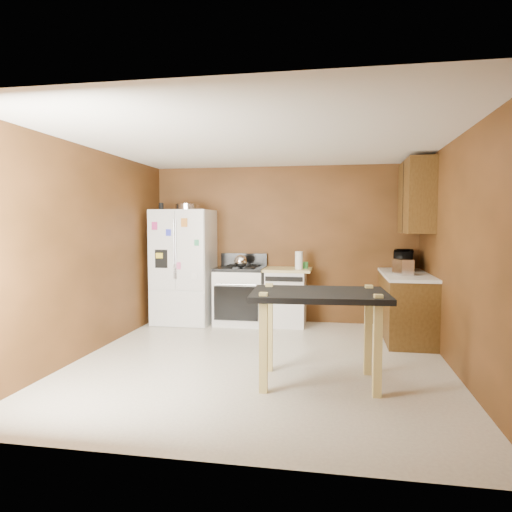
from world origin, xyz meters
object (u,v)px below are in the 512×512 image
(kettle, at_px, (241,261))
(toaster, at_px, (403,267))
(pen_cup, at_px, (161,206))
(dishwasher, at_px, (286,296))
(microwave, at_px, (404,261))
(roasting_pan, at_px, (188,207))
(gas_range, at_px, (240,295))
(green_canister, at_px, (305,265))
(island, at_px, (319,305))
(refrigerator, at_px, (184,267))
(paper_towel, at_px, (299,260))

(kettle, distance_m, toaster, 2.41)
(pen_cup, bearing_deg, dishwasher, 4.53)
(kettle, relative_size, microwave, 0.41)
(roasting_pan, distance_m, gas_range, 1.62)
(toaster, height_order, dishwasher, toaster)
(green_canister, xyz_separation_m, dishwasher, (-0.29, -0.04, -0.49))
(dishwasher, xyz_separation_m, island, (0.60, -2.54, 0.33))
(green_canister, height_order, dishwasher, green_canister)
(pen_cup, bearing_deg, kettle, 0.92)
(kettle, bearing_deg, pen_cup, -179.08)
(gas_range, bearing_deg, toaster, -15.91)
(island, bearing_deg, gas_range, 117.80)
(dishwasher, height_order, island, island)
(green_canister, distance_m, refrigerator, 1.93)
(paper_towel, relative_size, gas_range, 0.25)
(kettle, distance_m, gas_range, 0.55)
(toaster, distance_m, refrigerator, 3.34)
(toaster, bearing_deg, pen_cup, 152.41)
(refrigerator, bearing_deg, green_canister, 3.68)
(green_canister, bearing_deg, dishwasher, -172.46)
(green_canister, xyz_separation_m, refrigerator, (-1.92, -0.12, -0.04))
(roasting_pan, distance_m, island, 3.47)
(green_canister, bearing_deg, gas_range, -176.44)
(pen_cup, relative_size, gas_range, 0.10)
(green_canister, height_order, island, green_canister)
(island, bearing_deg, pen_cup, 137.22)
(roasting_pan, bearing_deg, island, -48.95)
(toaster, distance_m, microwave, 0.65)
(green_canister, xyz_separation_m, microwave, (1.45, -0.10, 0.09))
(toaster, bearing_deg, paper_towel, 138.12)
(roasting_pan, bearing_deg, microwave, -0.20)
(roasting_pan, bearing_deg, toaster, -11.50)
(refrigerator, bearing_deg, microwave, 0.46)
(pen_cup, xyz_separation_m, toaster, (3.62, -0.54, -0.85))
(kettle, height_order, island, kettle)
(dishwasher, bearing_deg, roasting_pan, -178.31)
(toaster, relative_size, microwave, 0.58)
(toaster, xyz_separation_m, microwave, (0.10, 0.64, 0.03))
(microwave, distance_m, refrigerator, 3.37)
(refrigerator, bearing_deg, pen_cup, -168.16)
(dishwasher, bearing_deg, microwave, -1.90)
(green_canister, bearing_deg, refrigerator, -176.32)
(toaster, distance_m, gas_range, 2.52)
(island, bearing_deg, microwave, 65.35)
(refrigerator, height_order, dishwasher, refrigerator)
(roasting_pan, height_order, gas_range, roasting_pan)
(paper_towel, xyz_separation_m, dishwasher, (-0.21, 0.09, -0.57))
(microwave, bearing_deg, kettle, 101.60)
(refrigerator, distance_m, dishwasher, 1.69)
(roasting_pan, height_order, island, roasting_pan)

